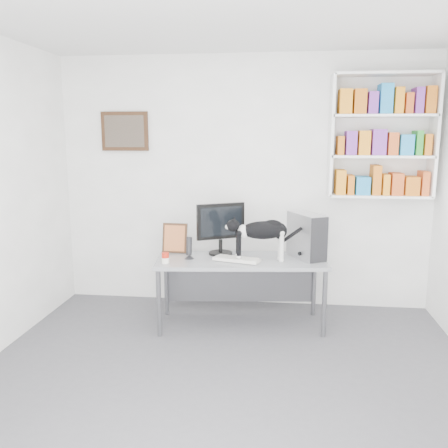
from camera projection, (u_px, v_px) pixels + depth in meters
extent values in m
cube|color=#4F4F53|center=(221.00, 395.00, 3.44)|extent=(4.00, 4.00, 0.01)
cube|color=silver|center=(243.00, 183.00, 5.14)|extent=(4.00, 0.01, 2.70)
cube|color=silver|center=(125.00, 336.00, 1.24)|extent=(4.00, 0.01, 2.70)
cube|color=white|center=(382.00, 136.00, 4.74)|extent=(1.03, 0.28, 1.24)
cube|color=#3F2714|center=(125.00, 131.00, 5.16)|extent=(0.52, 0.04, 0.42)
cube|color=gray|center=(241.00, 292.00, 4.66)|extent=(1.69, 0.81, 0.68)
cube|color=black|center=(221.00, 228.00, 4.73)|extent=(0.55, 0.44, 0.53)
cube|color=silver|center=(237.00, 259.00, 4.51)|extent=(0.47, 0.28, 0.03)
cube|color=#A6A6AA|center=(307.00, 236.00, 4.60)|extent=(0.38, 0.48, 0.44)
cylinder|color=black|center=(189.00, 247.00, 4.58)|extent=(0.10, 0.10, 0.22)
cube|color=#3F2714|center=(175.00, 238.00, 4.82)|extent=(0.26, 0.11, 0.31)
cylinder|color=red|center=(165.00, 258.00, 4.44)|extent=(0.08, 0.08, 0.10)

